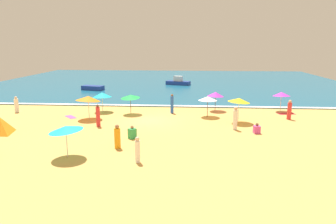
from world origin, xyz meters
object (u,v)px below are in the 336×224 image
object	(u,v)px
beachgoer_7	(172,104)
beachgoer_2	(138,150)
beach_umbrella_7	(88,98)
beachgoer_3	(289,110)
beach_umbrella_3	(102,95)
beachgoer_12	(257,129)
beach_umbrella_0	(208,98)
small_boat_0	(178,82)
beachgoer_1	(117,137)
beach_umbrella_2	(66,128)
beachgoer_10	(16,105)
beachgoer_8	(235,119)
small_boat_1	(93,88)
beach_umbrella_6	(130,96)
beach_umbrella_5	(239,100)
beachgoer_4	(132,133)
beach_umbrella_4	(281,94)
beachgoer_0	(98,116)
beach_umbrella_1	(216,94)

from	to	relation	value
beachgoer_7	beachgoer_2	bearing A→B (deg)	-95.31
beach_umbrella_7	beachgoer_3	world-z (taller)	beach_umbrella_7
beach_umbrella_3	beachgoer_12	distance (m)	15.36
beach_umbrella_0	small_boat_0	size ratio (longest dim) A/B	0.48
beach_umbrella_0	beachgoer_1	bearing A→B (deg)	-124.01
beach_umbrella_2	beachgoer_10	xyz separation A→B (m)	(-9.88, 11.70, -1.06)
beach_umbrella_7	beachgoer_8	bearing A→B (deg)	-11.83
beachgoer_3	small_boat_1	xyz separation A→B (m)	(-22.97, 15.53, -0.42)
beach_umbrella_2	beach_umbrella_7	size ratio (longest dim) A/B	0.75
beach_umbrella_2	beachgoer_10	size ratio (longest dim) A/B	1.46
beachgoer_8	beachgoer_10	size ratio (longest dim) A/B	1.17
beachgoer_8	beachgoer_10	xyz separation A→B (m)	(-20.76, 4.87, -0.16)
beach_umbrella_3	beachgoer_1	xyz separation A→B (m)	(4.03, -10.68, -0.98)
beach_umbrella_7	beachgoer_2	size ratio (longest dim) A/B	2.00
beach_umbrella_6	beachgoer_1	world-z (taller)	beach_umbrella_6
beach_umbrella_2	small_boat_1	xyz separation A→B (m)	(-6.75, 26.15, -1.38)
beach_umbrella_5	beachgoer_8	xyz separation A→B (m)	(-0.60, -2.37, -1.06)
beachgoer_4	beachgoer_7	xyz separation A→B (m)	(2.37, 8.41, 0.51)
beach_umbrella_5	beach_umbrella_6	world-z (taller)	beach_umbrella_5
beach_umbrella_6	beachgoer_3	bearing A→B (deg)	-4.14
beachgoer_3	beachgoer_4	bearing A→B (deg)	-152.95
beachgoer_8	beach_umbrella_4	bearing A→B (deg)	52.24
small_boat_1	beachgoer_0	bearing A→B (deg)	-71.13
beachgoer_0	beach_umbrella_7	bearing A→B (deg)	122.74
beach_umbrella_6	beachgoer_0	distance (m)	5.08
beach_umbrella_4	beach_umbrella_3	bearing A→B (deg)	-175.49
beach_umbrella_1	beachgoer_1	xyz separation A→B (m)	(-7.24, -11.93, -0.97)
beachgoer_10	small_boat_0	size ratio (longest dim) A/B	0.39
beach_umbrella_0	beach_umbrella_6	bearing A→B (deg)	176.09
beachgoer_1	beachgoer_2	bearing A→B (deg)	-53.78
beach_umbrella_3	beachgoer_3	xyz separation A→B (m)	(17.63, -1.89, -0.88)
beachgoer_1	beachgoer_3	bearing A→B (deg)	32.90
small_boat_1	beachgoer_12	bearing A→B (deg)	-46.53
beach_umbrella_3	beachgoer_0	xyz separation A→B (m)	(1.20, -5.50, -0.84)
beachgoer_0	small_boat_0	world-z (taller)	beachgoer_0
beach_umbrella_7	beachgoer_0	bearing A→B (deg)	-57.26
beach_umbrella_5	small_boat_0	size ratio (longest dim) A/B	0.57
beach_umbrella_1	beachgoer_0	world-z (taller)	beach_umbrella_1
beach_umbrella_5	beachgoer_10	distance (m)	21.54
beachgoer_4	beachgoer_0	bearing A→B (deg)	138.18
beach_umbrella_5	beachgoer_2	world-z (taller)	beach_umbrella_5
beach_umbrella_0	small_boat_0	distance (m)	21.91
beachgoer_2	small_boat_1	bearing A→B (deg)	112.59
beach_umbrella_6	small_boat_0	bearing A→B (deg)	79.96
beach_umbrella_6	beachgoer_12	distance (m)	12.32
beach_umbrella_4	beachgoer_1	xyz separation A→B (m)	(-13.75, -12.08, -1.04)
beach_umbrella_2	beachgoer_7	world-z (taller)	beach_umbrella_2
beach_umbrella_7	beachgoer_1	distance (m)	8.92
small_boat_0	beachgoer_12	bearing A→B (deg)	-75.22
beach_umbrella_3	beach_umbrella_5	xyz separation A→B (m)	(12.89, -3.31, 0.24)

